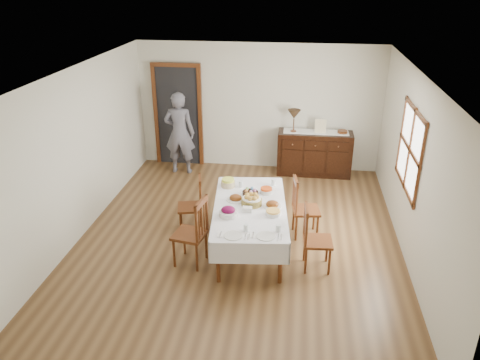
# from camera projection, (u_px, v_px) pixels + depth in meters

# --- Properties ---
(ground) EXTENTS (6.00, 6.00, 0.00)m
(ground) POSITION_uv_depth(u_px,v_px,m) (239.00, 237.00, 7.46)
(ground) COLOR brown
(room_shell) EXTENTS (5.02, 6.02, 2.65)m
(room_shell) POSITION_uv_depth(u_px,v_px,m) (233.00, 130.00, 7.18)
(room_shell) COLOR white
(room_shell) RESTS_ON ground
(dining_table) EXTENTS (1.27, 2.18, 0.71)m
(dining_table) POSITION_uv_depth(u_px,v_px,m) (250.00, 211.00, 6.93)
(dining_table) COLOR white
(dining_table) RESTS_ON ground
(chair_left_near) EXTENTS (0.51, 0.51, 1.04)m
(chair_left_near) POSITION_uv_depth(u_px,v_px,m) (193.00, 231.00, 6.59)
(chair_left_near) COLOR #522811
(chair_left_near) RESTS_ON ground
(chair_left_far) EXTENTS (0.46, 0.46, 0.93)m
(chair_left_far) POSITION_uv_depth(u_px,v_px,m) (193.00, 204.00, 7.48)
(chair_left_far) COLOR #522811
(chair_left_far) RESTS_ON ground
(chair_right_near) EXTENTS (0.43, 0.43, 0.96)m
(chair_right_near) POSITION_uv_depth(u_px,v_px,m) (314.00, 238.00, 6.50)
(chair_right_near) COLOR #522811
(chair_right_near) RESTS_ON ground
(chair_right_far) EXTENTS (0.47, 0.47, 0.99)m
(chair_right_far) POSITION_uv_depth(u_px,v_px,m) (303.00, 207.00, 7.32)
(chair_right_far) COLOR #522811
(chair_right_far) RESTS_ON ground
(sideboard) EXTENTS (1.50, 0.54, 0.90)m
(sideboard) POSITION_uv_depth(u_px,v_px,m) (314.00, 153.00, 9.59)
(sideboard) COLOR black
(sideboard) RESTS_ON ground
(person) EXTENTS (0.58, 0.38, 1.82)m
(person) POSITION_uv_depth(u_px,v_px,m) (179.00, 130.00, 9.49)
(person) COLOR #5A5965
(person) RESTS_ON ground
(bread_basket) EXTENTS (0.31, 0.31, 0.17)m
(bread_basket) POSITION_uv_depth(u_px,v_px,m) (252.00, 200.00, 6.90)
(bread_basket) COLOR olive
(bread_basket) RESTS_ON dining_table
(egg_basket) EXTENTS (0.25, 0.25, 0.11)m
(egg_basket) POSITION_uv_depth(u_px,v_px,m) (250.00, 193.00, 7.22)
(egg_basket) COLOR black
(egg_basket) RESTS_ON dining_table
(ham_platter_a) EXTENTS (0.28, 0.28, 0.11)m
(ham_platter_a) POSITION_uv_depth(u_px,v_px,m) (236.00, 198.00, 7.05)
(ham_platter_a) COLOR silver
(ham_platter_a) RESTS_ON dining_table
(ham_platter_b) EXTENTS (0.27, 0.27, 0.11)m
(ham_platter_b) POSITION_uv_depth(u_px,v_px,m) (272.00, 205.00, 6.86)
(ham_platter_b) COLOR silver
(ham_platter_b) RESTS_ON dining_table
(beet_bowl) EXTENTS (0.26, 0.26, 0.15)m
(beet_bowl) POSITION_uv_depth(u_px,v_px,m) (228.00, 212.00, 6.59)
(beet_bowl) COLOR silver
(beet_bowl) RESTS_ON dining_table
(carrot_bowl) EXTENTS (0.20, 0.20, 0.09)m
(carrot_bowl) POSITION_uv_depth(u_px,v_px,m) (266.00, 191.00, 7.27)
(carrot_bowl) COLOR silver
(carrot_bowl) RESTS_ON dining_table
(pineapple_bowl) EXTENTS (0.23, 0.23, 0.13)m
(pineapple_bowl) POSITION_uv_depth(u_px,v_px,m) (228.00, 183.00, 7.48)
(pineapple_bowl) COLOR tan
(pineapple_bowl) RESTS_ON dining_table
(casserole_dish) EXTENTS (0.22, 0.22, 0.08)m
(casserole_dish) POSITION_uv_depth(u_px,v_px,m) (273.00, 213.00, 6.62)
(casserole_dish) COLOR silver
(casserole_dish) RESTS_ON dining_table
(butter_dish) EXTENTS (0.15, 0.10, 0.07)m
(butter_dish) POSITION_uv_depth(u_px,v_px,m) (247.00, 209.00, 6.72)
(butter_dish) COLOR silver
(butter_dish) RESTS_ON dining_table
(setting_left) EXTENTS (0.43, 0.31, 0.10)m
(setting_left) POSITION_uv_depth(u_px,v_px,m) (237.00, 233.00, 6.14)
(setting_left) COLOR silver
(setting_left) RESTS_ON dining_table
(setting_right) EXTENTS (0.43, 0.31, 0.10)m
(setting_right) POSITION_uv_depth(u_px,v_px,m) (270.00, 233.00, 6.13)
(setting_right) COLOR silver
(setting_right) RESTS_ON dining_table
(glass_far_a) EXTENTS (0.07, 0.07, 0.10)m
(glass_far_a) POSITION_uv_depth(u_px,v_px,m) (241.00, 184.00, 7.47)
(glass_far_a) COLOR white
(glass_far_a) RESTS_ON dining_table
(glass_far_b) EXTENTS (0.07, 0.07, 0.11)m
(glass_far_b) POSITION_uv_depth(u_px,v_px,m) (274.00, 182.00, 7.52)
(glass_far_b) COLOR white
(glass_far_b) RESTS_ON dining_table
(runner) EXTENTS (1.30, 0.35, 0.01)m
(runner) POSITION_uv_depth(u_px,v_px,m) (316.00, 132.00, 9.43)
(runner) COLOR white
(runner) RESTS_ON sideboard
(table_lamp) EXTENTS (0.26, 0.26, 0.46)m
(table_lamp) POSITION_uv_depth(u_px,v_px,m) (294.00, 115.00, 9.29)
(table_lamp) COLOR brown
(table_lamp) RESTS_ON sideboard
(picture_frame) EXTENTS (0.22, 0.08, 0.28)m
(picture_frame) POSITION_uv_depth(u_px,v_px,m) (320.00, 126.00, 9.32)
(picture_frame) COLOR beige
(picture_frame) RESTS_ON sideboard
(deco_bowl) EXTENTS (0.20, 0.20, 0.06)m
(deco_bowl) POSITION_uv_depth(u_px,v_px,m) (342.00, 132.00, 9.35)
(deco_bowl) COLOR #522811
(deco_bowl) RESTS_ON sideboard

